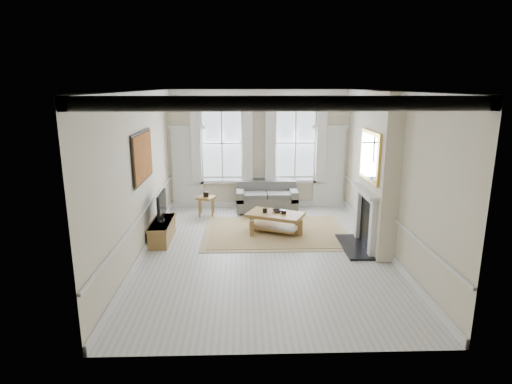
{
  "coord_description": "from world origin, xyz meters",
  "views": [
    {
      "loc": [
        -0.47,
        -8.63,
        3.51
      ],
      "look_at": [
        -0.18,
        0.37,
        1.25
      ],
      "focal_mm": 30.0,
      "sensor_mm": 36.0,
      "label": 1
    }
  ],
  "objects_px": {
    "coffee_table": "(275,216)",
    "tv_stand": "(162,231)",
    "side_table": "(206,200)",
    "sofa": "(267,199)"
  },
  "relations": [
    {
      "from": "coffee_table",
      "to": "tv_stand",
      "type": "bearing_deg",
      "value": -145.61
    },
    {
      "from": "sofa",
      "to": "side_table",
      "type": "height_order",
      "value": "sofa"
    },
    {
      "from": "side_table",
      "to": "sofa",
      "type": "bearing_deg",
      "value": 11.44
    },
    {
      "from": "sofa",
      "to": "tv_stand",
      "type": "xyz_separation_m",
      "value": [
        -2.55,
        -2.31,
        -0.12
      ]
    },
    {
      "from": "coffee_table",
      "to": "side_table",
      "type": "bearing_deg",
      "value": 164.53
    },
    {
      "from": "sofa",
      "to": "tv_stand",
      "type": "relative_size",
      "value": 1.32
    },
    {
      "from": "sofa",
      "to": "tv_stand",
      "type": "bearing_deg",
      "value": -137.84
    },
    {
      "from": "side_table",
      "to": "coffee_table",
      "type": "height_order",
      "value": "side_table"
    },
    {
      "from": "side_table",
      "to": "coffee_table",
      "type": "distance_m",
      "value": 2.34
    },
    {
      "from": "side_table",
      "to": "coffee_table",
      "type": "xyz_separation_m",
      "value": [
        1.8,
        -1.5,
        -0.01
      ]
    }
  ]
}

